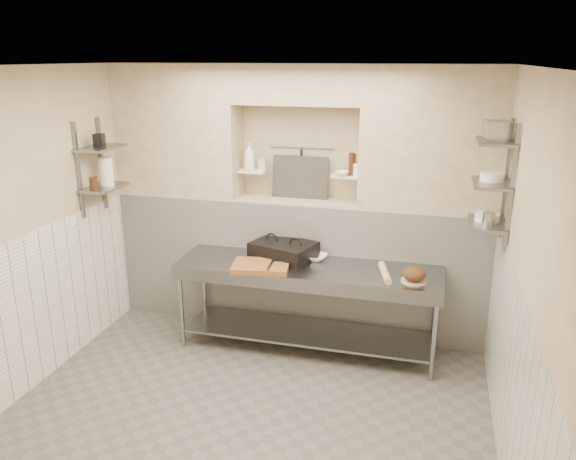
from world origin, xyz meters
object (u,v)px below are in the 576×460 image
(mixing_bowl, at_px, (315,257))
(jug_left, at_px, (106,171))
(prep_table, at_px, (307,291))
(cutting_board, at_px, (261,266))
(panini_press, at_px, (284,250))
(bread_loaf, at_px, (414,274))
(bottle_soap, at_px, (249,157))
(bowl_alcove, at_px, (341,173))
(rolling_pin, at_px, (385,273))

(mixing_bowl, height_order, jug_left, jug_left)
(prep_table, xyz_separation_m, cutting_board, (-0.42, -0.17, 0.28))
(panini_press, bearing_deg, prep_table, -14.42)
(bread_loaf, bearing_deg, prep_table, 173.16)
(prep_table, height_order, bread_loaf, bread_loaf)
(panini_press, relative_size, bottle_soap, 2.41)
(prep_table, height_order, cutting_board, cutting_board)
(cutting_board, bearing_deg, prep_table, 21.50)
(jug_left, bearing_deg, panini_press, 8.26)
(jug_left, bearing_deg, bread_loaf, -0.83)
(cutting_board, relative_size, bread_loaf, 2.57)
(bowl_alcove, relative_size, jug_left, 0.52)
(rolling_pin, distance_m, bottle_soap, 1.87)
(cutting_board, height_order, mixing_bowl, mixing_bowl)
(bottle_soap, bearing_deg, bowl_alcove, -0.59)
(panini_press, height_order, bread_loaf, panini_press)
(panini_press, distance_m, cutting_board, 0.38)
(bread_loaf, distance_m, bottle_soap, 2.09)
(prep_table, xyz_separation_m, mixing_bowl, (0.03, 0.21, 0.29))
(bottle_soap, relative_size, jug_left, 1.05)
(cutting_board, xyz_separation_m, mixing_bowl, (0.46, 0.37, 0.00))
(jug_left, bearing_deg, rolling_pin, 0.38)
(bottle_soap, relative_size, bowl_alcove, 2.03)
(bread_loaf, xyz_separation_m, jug_left, (-3.11, 0.04, 0.78))
(bowl_alcove, bearing_deg, bread_loaf, -38.80)
(cutting_board, relative_size, jug_left, 1.93)
(jug_left, bearing_deg, prep_table, 2.15)
(mixing_bowl, bearing_deg, bottle_soap, 157.68)
(panini_press, height_order, rolling_pin, panini_press)
(bowl_alcove, bearing_deg, jug_left, -165.40)
(rolling_pin, bearing_deg, jug_left, -179.62)
(bottle_soap, bearing_deg, mixing_bowl, -22.32)
(bowl_alcove, distance_m, jug_left, 2.38)
(prep_table, xyz_separation_m, jug_left, (-2.08, -0.08, 1.11))
(bowl_alcove, bearing_deg, rolling_pin, -47.55)
(prep_table, height_order, bowl_alcove, bowl_alcove)
(bottle_soap, bearing_deg, cutting_board, -64.45)
(rolling_pin, bearing_deg, prep_table, 175.51)
(bottle_soap, distance_m, bowl_alcove, 0.99)
(prep_table, distance_m, bread_loaf, 1.09)
(panini_press, xyz_separation_m, mixing_bowl, (0.32, 0.03, -0.05))
(mixing_bowl, relative_size, rolling_pin, 0.51)
(bowl_alcove, bearing_deg, panini_press, -146.51)
(cutting_board, relative_size, bottle_soap, 1.85)
(bread_loaf, bearing_deg, rolling_pin, 166.75)
(mixing_bowl, bearing_deg, prep_table, -99.27)
(panini_press, xyz_separation_m, bread_loaf, (1.32, -0.30, -0.01))
(rolling_pin, height_order, bottle_soap, bottle_soap)
(prep_table, xyz_separation_m, bowl_alcove, (0.22, 0.52, 1.09))
(prep_table, height_order, panini_press, panini_press)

